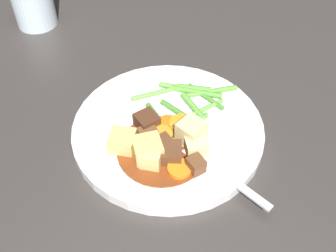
{
  "coord_description": "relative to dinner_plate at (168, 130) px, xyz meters",
  "views": [
    {
      "loc": [
        0.38,
        0.07,
        0.43
      ],
      "look_at": [
        0.0,
        0.0,
        0.02
      ],
      "focal_mm": 43.62,
      "sensor_mm": 36.0,
      "label": 1
    }
  ],
  "objects": [
    {
      "name": "ground_plane",
      "position": [
        0.0,
        0.0,
        -0.01
      ],
      "size": [
        3.0,
        3.0,
        0.0
      ],
      "primitive_type": "plane",
      "color": "#383330"
    },
    {
      "name": "green_bean_10",
      "position": [
        -0.08,
        0.03,
        0.01
      ],
      "size": [
        0.01,
        0.05,
        0.01
      ],
      "primitive_type": "cylinder",
      "rotation": [
        0.0,
        1.57,
        4.72
      ],
      "color": "#599E38",
      "rests_on": "dinner_plate"
    },
    {
      "name": "carrot_slice_3",
      "position": [
        0.0,
        0.0,
        0.01
      ],
      "size": [
        0.04,
        0.04,
        0.01
      ],
      "primitive_type": "cylinder",
      "rotation": [
        0.0,
        0.0,
        1.27
      ],
      "color": "orange",
      "rests_on": "dinner_plate"
    },
    {
      "name": "potato_chunk_4",
      "position": [
        0.06,
        -0.02,
        0.02
      ],
      "size": [
        0.05,
        0.05,
        0.03
      ],
      "primitive_type": "cube",
      "rotation": [
        0.0,
        0.0,
        3.58
      ],
      "color": "#DBBC6B",
      "rests_on": "dinner_plate"
    },
    {
      "name": "green_bean_0",
      "position": [
        -0.07,
        0.03,
        0.01
      ],
      "size": [
        0.01,
        0.08,
        0.01
      ],
      "primitive_type": "cylinder",
      "rotation": [
        0.0,
        1.57,
        4.64
      ],
      "color": "#599E38",
      "rests_on": "dinner_plate"
    },
    {
      "name": "green_bean_1",
      "position": [
        -0.01,
        -0.01,
        0.01
      ],
      "size": [
        0.06,
        0.05,
        0.01
      ],
      "primitive_type": "cylinder",
      "rotation": [
        0.0,
        1.57,
        3.83
      ],
      "color": "#4C8E33",
      "rests_on": "dinner_plate"
    },
    {
      "name": "green_bean_9",
      "position": [
        -0.08,
        0.05,
        0.01
      ],
      "size": [
        0.04,
        0.08,
        0.01
      ],
      "primitive_type": "cylinder",
      "rotation": [
        0.0,
        1.57,
        5.12
      ],
      "color": "#599E38",
      "rests_on": "dinner_plate"
    },
    {
      "name": "fork",
      "position": [
        0.06,
        0.06,
        0.01
      ],
      "size": [
        0.11,
        0.15,
        0.0
      ],
      "color": "silver",
      "rests_on": "dinner_plate"
    },
    {
      "name": "green_bean_5",
      "position": [
        -0.08,
        0.01,
        0.01
      ],
      "size": [
        0.01,
        0.08,
        0.01
      ],
      "primitive_type": "cylinder",
      "rotation": [
        0.0,
        1.57,
        4.68
      ],
      "color": "#66AD42",
      "rests_on": "dinner_plate"
    },
    {
      "name": "potato_chunk_2",
      "position": [
        0.04,
        0.04,
        0.02
      ],
      "size": [
        0.04,
        0.04,
        0.02
      ],
      "primitive_type": "cube",
      "rotation": [
        0.0,
        0.0,
        1.93
      ],
      "color": "#EAD68C",
      "rests_on": "dinner_plate"
    },
    {
      "name": "carrot_slice_0",
      "position": [
        -0.0,
        0.02,
        0.01
      ],
      "size": [
        0.05,
        0.05,
        0.01
      ],
      "primitive_type": "cylinder",
      "rotation": [
        0.0,
        0.0,
        4.21
      ],
      "color": "orange",
      "rests_on": "dinner_plate"
    },
    {
      "name": "green_bean_6",
      "position": [
        -0.03,
        0.01,
        0.01
      ],
      "size": [
        0.04,
        0.06,
        0.01
      ],
      "primitive_type": "cylinder",
      "rotation": [
        0.0,
        1.57,
        4.15
      ],
      "color": "#4C8E33",
      "rests_on": "dinner_plate"
    },
    {
      "name": "stew_sauce",
      "position": [
        0.04,
        -0.0,
        0.01
      ],
      "size": [
        0.12,
        0.12,
        0.0
      ],
      "primitive_type": "cylinder",
      "color": "brown",
      "rests_on": "dinner_plate"
    },
    {
      "name": "green_bean_4",
      "position": [
        -0.04,
        0.03,
        0.01
      ],
      "size": [
        0.05,
        0.04,
        0.01
      ],
      "primitive_type": "cylinder",
      "rotation": [
        0.0,
        1.57,
        3.82
      ],
      "color": "#66AD42",
      "rests_on": "dinner_plate"
    },
    {
      "name": "dinner_plate",
      "position": [
        0.0,
        0.0,
        0.0
      ],
      "size": [
        0.27,
        0.27,
        0.02
      ],
      "primitive_type": "cylinder",
      "color": "white",
      "rests_on": "ground_plane"
    },
    {
      "name": "carrot_slice_1",
      "position": [
        0.07,
        0.03,
        0.01
      ],
      "size": [
        0.04,
        0.04,
        0.01
      ],
      "primitive_type": "cylinder",
      "rotation": [
        0.0,
        0.0,
        2.25
      ],
      "color": "orange",
      "rests_on": "dinner_plate"
    },
    {
      "name": "meat_chunk_2",
      "position": [
        0.01,
        -0.03,
        0.02
      ],
      "size": [
        0.04,
        0.04,
        0.02
      ],
      "primitive_type": "cube",
      "rotation": [
        0.0,
        0.0,
        2.34
      ],
      "color": "#4C2B19",
      "rests_on": "dinner_plate"
    },
    {
      "name": "meat_chunk_4",
      "position": [
        0.07,
        0.05,
        0.02
      ],
      "size": [
        0.03,
        0.03,
        0.02
      ],
      "primitive_type": "cube",
      "rotation": [
        0.0,
        0.0,
        2.3
      ],
      "color": "brown",
      "rests_on": "dinner_plate"
    },
    {
      "name": "green_bean_7",
      "position": [
        -0.01,
        0.03,
        0.01
      ],
      "size": [
        0.03,
        0.06,
        0.01
      ],
      "primitive_type": "cylinder",
      "rotation": [
        0.0,
        1.57,
        5.19
      ],
      "color": "#4C8E33",
      "rests_on": "dinner_plate"
    },
    {
      "name": "carrot_slice_2",
      "position": [
        0.02,
        -0.01,
        0.01
      ],
      "size": [
        0.04,
        0.04,
        0.01
      ],
      "primitive_type": "cylinder",
      "rotation": [
        0.0,
        0.0,
        0.42
      ],
      "color": "orange",
      "rests_on": "dinner_plate"
    },
    {
      "name": "green_bean_3",
      "position": [
        -0.06,
        0.05,
        0.01
      ],
      "size": [
        0.05,
        0.06,
        0.01
      ],
      "primitive_type": "cylinder",
      "rotation": [
        0.0,
        1.57,
        4.06
      ],
      "color": "#4C8E33",
      "rests_on": "dinner_plate"
    },
    {
      "name": "green_bean_2",
      "position": [
        -0.04,
        0.05,
        0.01
      ],
      "size": [
        0.05,
        0.05,
        0.01
      ],
      "primitive_type": "cylinder",
      "rotation": [
        0.0,
        1.57,
        5.45
      ],
      "color": "#66AD42",
      "rests_on": "dinner_plate"
    },
    {
      "name": "meat_chunk_0",
      "position": [
        0.03,
        -0.02,
        0.02
      ],
      "size": [
        0.03,
        0.03,
        0.02
      ],
      "primitive_type": "cube",
      "rotation": [
        0.0,
        0.0,
        2.29
      ],
      "color": "brown",
      "rests_on": "dinner_plate"
    },
    {
      "name": "green_bean_8",
      "position": [
        -0.06,
        -0.03,
        0.01
      ],
      "size": [
        0.04,
        0.07,
        0.01
      ],
      "primitive_type": "cylinder",
      "rotation": [
        0.0,
        1.57,
        5.23
      ],
      "color": "#66AD42",
      "rests_on": "dinner_plate"
    },
    {
      "name": "potato_chunk_0",
      "position": [
        0.05,
        -0.05,
        0.02
      ],
      "size": [
        0.03,
        0.03,
        0.02
      ],
      "primitive_type": "cube",
      "rotation": [
        0.0,
        0.0,
        0.0
      ],
      "color": "#DBBC6B",
      "rests_on": "dinner_plate"
    },
    {
      "name": "water_glass",
      "position": [
        -0.23,
        -0.29,
        0.04
      ],
      "size": [
        0.07,
        0.07,
        0.09
      ],
      "primitive_type": "cylinder",
      "color": "silver",
      "rests_on": "ground_plane"
    },
    {
      "name": "potato_chunk_1",
      "position": [
        0.02,
        0.04,
        0.03
      ],
      "size": [
        0.04,
        0.04,
        0.03
      ],
      "primitive_type": "cube",
      "rotation": [
        0.0,
        0.0,
        4.15
      ],
      "color": "#EAD68C",
      "rests_on": "dinner_plate"
    },
    {
      "name": "potato_chunk_3",
      "position": [
        0.07,
        -0.01,
        0.02
      ],
      "size": [
        0.03,
        0.03,
        0.03
      ],
      "primitive_type": "cube",
      "rotation": [
        0.0,
        0.0,
        6.26
      ],
      "color": "#E5CC7A",
      "rests_on": "dinner_plate"
    },
    {
      "name": "meat_chunk_3",
      "position": [
        0.05,
        0.01,
        0.02
      ],
      "size": [
        0.03,
        0.03,
        0.02
      ],
      "primitive_type": "cube",
      "rotation": [
        0.0,
        0.0,
        4.86
      ],
      "color": "#56331E",
      "rests_on": "dinner_plate"
    },
    {
      "name": "meat_chunk_1",
      "position": [
        0.04,
        -0.0,
        0.02
      ],
      "size": [
        0.04,
        0.04,
        0.02
      ],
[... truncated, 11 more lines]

